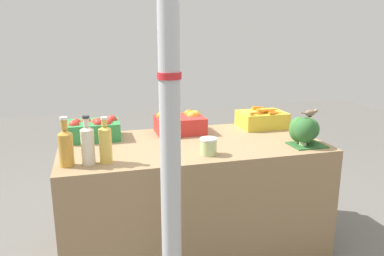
{
  "coord_description": "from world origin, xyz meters",
  "views": [
    {
      "loc": [
        -0.64,
        -2.35,
        1.49
      ],
      "look_at": [
        0.0,
        0.0,
        0.87
      ],
      "focal_mm": 35.0,
      "sensor_mm": 36.0,
      "label": 1
    }
  ],
  "objects_px": {
    "juice_bottle_cloudy": "(88,144)",
    "pickle_jar": "(209,146)",
    "juice_bottle_amber": "(66,146)",
    "apple_crate": "(94,129)",
    "support_pole": "(170,102)",
    "broccoli_pile": "(304,130)",
    "sparrow_bird": "(311,113)",
    "orange_crate": "(181,123)",
    "juice_bottle_golden": "(105,143)",
    "carrot_crate": "(262,119)"
  },
  "relations": [
    {
      "from": "juice_bottle_cloudy",
      "to": "pickle_jar",
      "type": "xyz_separation_m",
      "value": [
        0.7,
        -0.02,
        -0.07
      ]
    },
    {
      "from": "juice_bottle_amber",
      "to": "apple_crate",
      "type": "bearing_deg",
      "value": 73.4
    },
    {
      "from": "support_pole",
      "to": "juice_bottle_cloudy",
      "type": "height_order",
      "value": "support_pole"
    },
    {
      "from": "broccoli_pile",
      "to": "support_pole",
      "type": "bearing_deg",
      "value": -153.78
    },
    {
      "from": "broccoli_pile",
      "to": "apple_crate",
      "type": "bearing_deg",
      "value": 158.63
    },
    {
      "from": "broccoli_pile",
      "to": "sparrow_bird",
      "type": "xyz_separation_m",
      "value": [
        0.02,
        -0.03,
        0.12
      ]
    },
    {
      "from": "support_pole",
      "to": "juice_bottle_amber",
      "type": "distance_m",
      "value": 0.75
    },
    {
      "from": "orange_crate",
      "to": "sparrow_bird",
      "type": "relative_size",
      "value": 2.58
    },
    {
      "from": "pickle_jar",
      "to": "apple_crate",
      "type": "bearing_deg",
      "value": 140.39
    },
    {
      "from": "juice_bottle_golden",
      "to": "carrot_crate",
      "type": "bearing_deg",
      "value": 23.55
    },
    {
      "from": "juice_bottle_golden",
      "to": "sparrow_bird",
      "type": "bearing_deg",
      "value": -0.64
    },
    {
      "from": "juice_bottle_cloudy",
      "to": "juice_bottle_amber",
      "type": "bearing_deg",
      "value": -180.0
    },
    {
      "from": "orange_crate",
      "to": "juice_bottle_golden",
      "type": "distance_m",
      "value": 0.79
    },
    {
      "from": "orange_crate",
      "to": "carrot_crate",
      "type": "xyz_separation_m",
      "value": [
        0.66,
        -0.01,
        -0.0
      ]
    },
    {
      "from": "support_pole",
      "to": "apple_crate",
      "type": "bearing_deg",
      "value": 107.89
    },
    {
      "from": "broccoli_pile",
      "to": "pickle_jar",
      "type": "relative_size",
      "value": 2.1
    },
    {
      "from": "juice_bottle_amber",
      "to": "juice_bottle_cloudy",
      "type": "relative_size",
      "value": 1.0
    },
    {
      "from": "orange_crate",
      "to": "juice_bottle_amber",
      "type": "bearing_deg",
      "value": -144.98
    },
    {
      "from": "orange_crate",
      "to": "juice_bottle_cloudy",
      "type": "height_order",
      "value": "juice_bottle_cloudy"
    },
    {
      "from": "juice_bottle_golden",
      "to": "pickle_jar",
      "type": "height_order",
      "value": "juice_bottle_golden"
    },
    {
      "from": "carrot_crate",
      "to": "juice_bottle_golden",
      "type": "xyz_separation_m",
      "value": [
        -1.23,
        -0.53,
        0.05
      ]
    },
    {
      "from": "apple_crate",
      "to": "sparrow_bird",
      "type": "relative_size",
      "value": 2.58
    },
    {
      "from": "apple_crate",
      "to": "sparrow_bird",
      "type": "height_order",
      "value": "sparrow_bird"
    },
    {
      "from": "juice_bottle_cloudy",
      "to": "broccoli_pile",
      "type": "bearing_deg",
      "value": 0.49
    },
    {
      "from": "apple_crate",
      "to": "orange_crate",
      "type": "xyz_separation_m",
      "value": [
        0.62,
        0.02,
        -0.0
      ]
    },
    {
      "from": "apple_crate",
      "to": "juice_bottle_cloudy",
      "type": "relative_size",
      "value": 1.25
    },
    {
      "from": "juice_bottle_golden",
      "to": "pickle_jar",
      "type": "bearing_deg",
      "value": -1.45
    },
    {
      "from": "orange_crate",
      "to": "juice_bottle_cloudy",
      "type": "bearing_deg",
      "value": -140.54
    },
    {
      "from": "carrot_crate",
      "to": "juice_bottle_golden",
      "type": "distance_m",
      "value": 1.34
    },
    {
      "from": "juice_bottle_amber",
      "to": "pickle_jar",
      "type": "bearing_deg",
      "value": -1.07
    },
    {
      "from": "juice_bottle_golden",
      "to": "pickle_jar",
      "type": "relative_size",
      "value": 2.55
    },
    {
      "from": "support_pole",
      "to": "juice_bottle_amber",
      "type": "bearing_deg",
      "value": 135.24
    },
    {
      "from": "broccoli_pile",
      "to": "pickle_jar",
      "type": "bearing_deg",
      "value": -177.67
    },
    {
      "from": "carrot_crate",
      "to": "juice_bottle_golden",
      "type": "height_order",
      "value": "juice_bottle_golden"
    },
    {
      "from": "orange_crate",
      "to": "broccoli_pile",
      "type": "height_order",
      "value": "broccoli_pile"
    },
    {
      "from": "juice_bottle_cloudy",
      "to": "sparrow_bird",
      "type": "distance_m",
      "value": 1.39
    },
    {
      "from": "support_pole",
      "to": "juice_bottle_cloudy",
      "type": "relative_size",
      "value": 8.53
    },
    {
      "from": "juice_bottle_amber",
      "to": "juice_bottle_golden",
      "type": "relative_size",
      "value": 1.05
    },
    {
      "from": "support_pole",
      "to": "broccoli_pile",
      "type": "bearing_deg",
      "value": 26.22
    },
    {
      "from": "carrot_crate",
      "to": "juice_bottle_cloudy",
      "type": "xyz_separation_m",
      "value": [
        -1.32,
        -0.53,
        0.05
      ]
    },
    {
      "from": "apple_crate",
      "to": "juice_bottle_golden",
      "type": "height_order",
      "value": "juice_bottle_golden"
    },
    {
      "from": "broccoli_pile",
      "to": "sparrow_bird",
      "type": "height_order",
      "value": "sparrow_bird"
    },
    {
      "from": "carrot_crate",
      "to": "broccoli_pile",
      "type": "bearing_deg",
      "value": -84.61
    },
    {
      "from": "apple_crate",
      "to": "juice_bottle_cloudy",
      "type": "bearing_deg",
      "value": -94.54
    },
    {
      "from": "sparrow_bird",
      "to": "broccoli_pile",
      "type": "bearing_deg",
      "value": 124.14
    },
    {
      "from": "carrot_crate",
      "to": "juice_bottle_cloudy",
      "type": "bearing_deg",
      "value": -158.0
    },
    {
      "from": "apple_crate",
      "to": "sparrow_bird",
      "type": "distance_m",
      "value": 1.46
    },
    {
      "from": "apple_crate",
      "to": "broccoli_pile",
      "type": "xyz_separation_m",
      "value": [
        1.33,
        -0.52,
        0.03
      ]
    },
    {
      "from": "carrot_crate",
      "to": "support_pole",
      "type": "bearing_deg",
      "value": -133.16
    },
    {
      "from": "juice_bottle_cloudy",
      "to": "juice_bottle_golden",
      "type": "height_order",
      "value": "juice_bottle_cloudy"
    }
  ]
}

